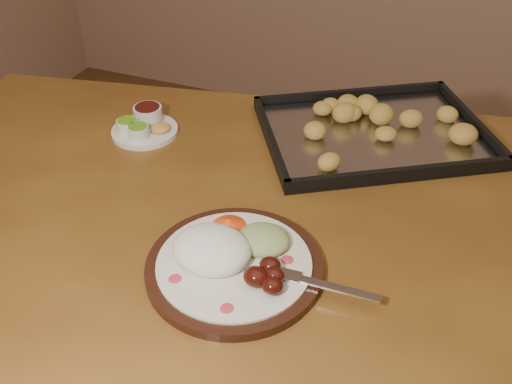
% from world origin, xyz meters
% --- Properties ---
extents(dining_table, '(1.64, 1.17, 0.75)m').
position_xyz_m(dining_table, '(-0.29, 0.28, 0.65)').
color(dining_table, brown).
rests_on(dining_table, ground).
extents(dinner_plate, '(0.39, 0.29, 0.07)m').
position_xyz_m(dinner_plate, '(-0.25, 0.12, 0.77)').
color(dinner_plate, black).
rests_on(dinner_plate, dining_table).
extents(condiment_saucer, '(0.15, 0.15, 0.05)m').
position_xyz_m(condiment_saucer, '(-0.61, 0.45, 0.77)').
color(condiment_saucer, silver).
rests_on(condiment_saucer, dining_table).
extents(baking_tray, '(0.59, 0.55, 0.05)m').
position_xyz_m(baking_tray, '(-0.13, 0.62, 0.77)').
color(baking_tray, black).
rests_on(baking_tray, dining_table).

